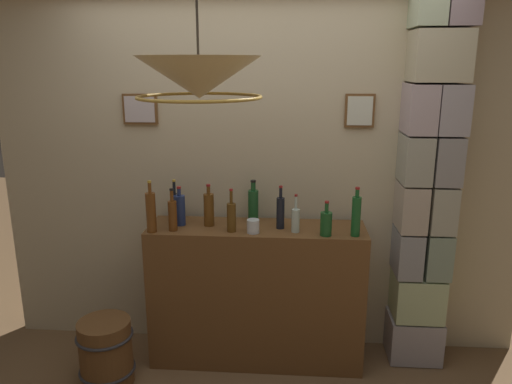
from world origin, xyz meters
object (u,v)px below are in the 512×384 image
(liquor_bottle_rum, at_px, (326,223))
(pendant_lamp, at_px, (199,79))
(liquor_bottle_vermouth, at_px, (253,205))
(liquor_bottle_gin, at_px, (356,216))
(liquor_bottle_sherry, at_px, (175,205))
(liquor_bottle_port, at_px, (296,219))
(liquor_bottle_whiskey, at_px, (173,215))
(wooden_barrel, at_px, (106,352))
(liquor_bottle_tequila, at_px, (209,209))
(glass_tumbler_rocks, at_px, (253,226))
(liquor_bottle_scotch, at_px, (280,212))
(liquor_bottle_mezcal, at_px, (231,216))
(liquor_bottle_brandy, at_px, (180,210))
(liquor_bottle_vodka, at_px, (151,212))

(liquor_bottle_rum, xyz_separation_m, pendant_lamp, (-0.66, -0.56, 0.89))
(pendant_lamp, bearing_deg, liquor_bottle_vermouth, 76.78)
(liquor_bottle_gin, bearing_deg, liquor_bottle_sherry, 168.43)
(liquor_bottle_port, relative_size, liquor_bottle_whiskey, 0.89)
(liquor_bottle_gin, distance_m, wooden_barrel, 1.81)
(liquor_bottle_tequila, xyz_separation_m, glass_tumbler_rocks, (0.30, -0.12, -0.07))
(liquor_bottle_tequila, bearing_deg, liquor_bottle_vermouth, 21.11)
(liquor_bottle_tequila, xyz_separation_m, liquor_bottle_rum, (0.75, -0.14, -0.03))
(liquor_bottle_scotch, xyz_separation_m, liquor_bottle_whiskey, (-0.68, -0.09, -0.00))
(liquor_bottle_port, distance_m, pendant_lamp, 1.18)
(liquor_bottle_sherry, relative_size, liquor_bottle_rum, 1.25)
(liquor_bottle_gin, relative_size, liquor_bottle_rum, 1.40)
(liquor_bottle_mezcal, bearing_deg, glass_tumbler_rocks, -6.65)
(liquor_bottle_brandy, bearing_deg, liquor_bottle_whiskey, -99.56)
(liquor_bottle_vermouth, relative_size, pendant_lamp, 0.48)
(liquor_bottle_scotch, distance_m, liquor_bottle_sherry, 0.74)
(liquor_bottle_vermouth, relative_size, liquor_bottle_port, 1.16)
(liquor_bottle_whiskey, bearing_deg, liquor_bottle_vermouth, 24.43)
(liquor_bottle_whiskey, xyz_separation_m, pendant_lamp, (0.31, -0.58, 0.86))
(liquor_bottle_mezcal, height_order, liquor_bottle_vodka, liquor_bottle_vodka)
(liquor_bottle_brandy, height_order, liquor_bottle_rum, liquor_bottle_brandy)
(liquor_bottle_whiskey, distance_m, liquor_bottle_tequila, 0.24)
(liquor_bottle_whiskey, bearing_deg, pendant_lamp, -62.35)
(liquor_bottle_scotch, bearing_deg, glass_tumbler_rocks, -149.41)
(liquor_bottle_mezcal, xyz_separation_m, liquor_bottle_gin, (0.77, -0.02, 0.03))
(liquor_bottle_brandy, bearing_deg, liquor_bottle_vermouth, 12.99)
(liquor_bottle_vermouth, bearing_deg, glass_tumbler_rocks, -85.68)
(liquor_bottle_mezcal, xyz_separation_m, liquor_bottle_port, (0.41, 0.02, -0.02))
(liquor_bottle_tequila, bearing_deg, liquor_bottle_whiskey, -151.44)
(liquor_bottle_vodka, distance_m, pendant_lamp, 1.09)
(liquor_bottle_port, bearing_deg, liquor_bottle_sherry, 166.36)
(liquor_bottle_scotch, distance_m, wooden_barrel, 1.43)
(liquor_bottle_gin, bearing_deg, wooden_barrel, -171.61)
(liquor_bottle_vermouth, relative_size, glass_tumbler_rocks, 3.30)
(liquor_bottle_brandy, distance_m, wooden_barrel, 1.02)
(liquor_bottle_whiskey, distance_m, glass_tumbler_rocks, 0.52)
(liquor_bottle_port, distance_m, liquor_bottle_sherry, 0.84)
(liquor_bottle_scotch, relative_size, liquor_bottle_gin, 0.91)
(liquor_bottle_brandy, distance_m, liquor_bottle_vodka, 0.21)
(liquor_bottle_sherry, relative_size, glass_tumbler_rocks, 3.21)
(liquor_bottle_brandy, relative_size, liquor_bottle_port, 1.06)
(liquor_bottle_gin, bearing_deg, liquor_bottle_scotch, 167.01)
(liquor_bottle_sherry, bearing_deg, liquor_bottle_whiskey, -80.14)
(liquor_bottle_vermouth, height_order, liquor_bottle_sherry, liquor_bottle_vermouth)
(liquor_bottle_vodka, bearing_deg, glass_tumbler_rocks, 2.66)
(glass_tumbler_rocks, xyz_separation_m, wooden_barrel, (-0.92, -0.24, -0.79))
(liquor_bottle_whiskey, bearing_deg, liquor_bottle_tequila, 28.56)
(liquor_bottle_scotch, relative_size, liquor_bottle_rum, 1.28)
(liquor_bottle_mezcal, bearing_deg, liquor_bottle_gin, -1.78)
(liquor_bottle_scotch, relative_size, liquor_bottle_vermouth, 0.99)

